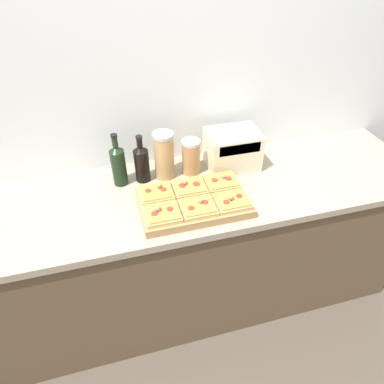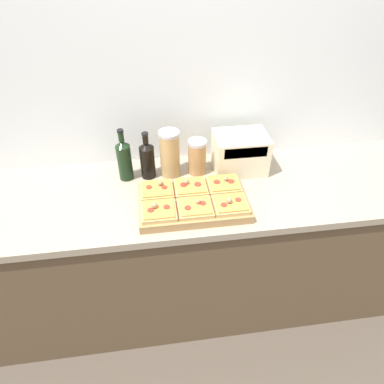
% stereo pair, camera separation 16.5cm
% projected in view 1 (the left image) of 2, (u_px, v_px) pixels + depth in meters
% --- Properties ---
extents(ground_plane, '(12.00, 12.00, 0.00)m').
position_uv_depth(ground_plane, '(200.00, 340.00, 2.10)').
color(ground_plane, '#4C4238').
extents(wall_back, '(6.00, 0.06, 2.50)m').
position_uv_depth(wall_back, '(168.00, 104.00, 1.82)').
color(wall_back, silver).
rests_on(wall_back, ground_plane).
extents(kitchen_counter, '(2.63, 0.67, 0.93)m').
position_uv_depth(kitchen_counter, '(186.00, 251.00, 2.05)').
color(kitchen_counter, brown).
rests_on(kitchen_counter, ground_plane).
extents(cutting_board, '(0.52, 0.32, 0.04)m').
position_uv_depth(cutting_board, '(194.00, 202.00, 1.65)').
color(cutting_board, '#A37A4C').
rests_on(cutting_board, kitchen_counter).
extents(pizza_slice_back_left, '(0.16, 0.14, 0.05)m').
position_uv_depth(pizza_slice_back_left, '(156.00, 193.00, 1.65)').
color(pizza_slice_back_left, tan).
rests_on(pizza_slice_back_left, cutting_board).
extents(pizza_slice_back_center, '(0.16, 0.14, 0.05)m').
position_uv_depth(pizza_slice_back_center, '(189.00, 187.00, 1.69)').
color(pizza_slice_back_center, tan).
rests_on(pizza_slice_back_center, cutting_board).
extents(pizza_slice_back_right, '(0.16, 0.14, 0.05)m').
position_uv_depth(pizza_slice_back_right, '(222.00, 182.00, 1.72)').
color(pizza_slice_back_right, tan).
rests_on(pizza_slice_back_right, cutting_board).
extents(pizza_slice_front_left, '(0.16, 0.14, 0.06)m').
position_uv_depth(pizza_slice_front_left, '(162.00, 213.00, 1.54)').
color(pizza_slice_front_left, tan).
rests_on(pizza_slice_front_left, cutting_board).
extents(pizza_slice_front_center, '(0.16, 0.14, 0.05)m').
position_uv_depth(pizza_slice_front_center, '(198.00, 207.00, 1.57)').
color(pizza_slice_front_center, tan).
rests_on(pizza_slice_front_center, cutting_board).
extents(pizza_slice_front_right, '(0.16, 0.14, 0.05)m').
position_uv_depth(pizza_slice_front_right, '(232.00, 201.00, 1.61)').
color(pizza_slice_front_right, tan).
rests_on(pizza_slice_front_right, cutting_board).
extents(olive_oil_bottle, '(0.08, 0.08, 0.29)m').
position_uv_depth(olive_oil_bottle, '(118.00, 164.00, 1.73)').
color(olive_oil_bottle, black).
rests_on(olive_oil_bottle, kitchen_counter).
extents(wine_bottle, '(0.08, 0.08, 0.26)m').
position_uv_depth(wine_bottle, '(142.00, 163.00, 1.76)').
color(wine_bottle, black).
rests_on(wine_bottle, kitchen_counter).
extents(grain_jar_tall, '(0.11, 0.11, 0.26)m').
position_uv_depth(grain_jar_tall, '(164.00, 156.00, 1.77)').
color(grain_jar_tall, tan).
rests_on(grain_jar_tall, kitchen_counter).
extents(grain_jar_short, '(0.10, 0.10, 0.20)m').
position_uv_depth(grain_jar_short, '(191.00, 157.00, 1.82)').
color(grain_jar_short, '#AD7F4C').
rests_on(grain_jar_short, kitchen_counter).
extents(toaster_oven, '(0.30, 0.21, 0.21)m').
position_uv_depth(toaster_oven, '(232.00, 150.00, 1.87)').
color(toaster_oven, beige).
rests_on(toaster_oven, kitchen_counter).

